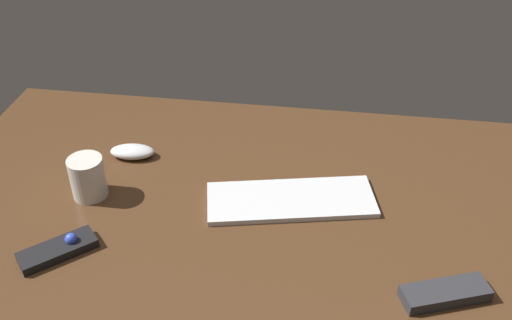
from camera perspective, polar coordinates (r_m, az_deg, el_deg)
The scene contains 6 objects.
desk at distance 133.03cm, azimuth -2.36°, elevation -3.94°, with size 140.00×84.00×2.00cm, color #4C301C.
keyboard at distance 130.29cm, azimuth 3.43°, elevation -4.04°, with size 37.37×13.88×1.27cm, color silver.
computer_mouse at distance 147.31cm, azimuth -12.05°, elevation 0.81°, with size 11.00×5.72×3.03cm, color silver.
media_remote at distance 124.54cm, azimuth -18.79°, elevation -8.27°, with size 15.13×14.48×3.62cm.
tv_remote at distance 115.21cm, azimuth 18.08°, elevation -12.34°, with size 16.37×5.52×2.48cm, color #2D2D33.
coffee_mug at distance 135.26cm, azimuth -16.20°, elevation -1.65°, with size 7.85×7.85×9.75cm, color silver.
Camera 1 is at (20.22, -100.88, 85.32)cm, focal length 40.74 mm.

